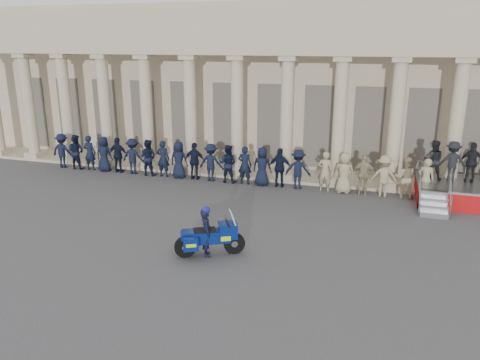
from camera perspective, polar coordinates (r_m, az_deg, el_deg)
name	(u,v)px	position (r m, az deg, el deg)	size (l,w,h in m)	color
ground	(206,237)	(17.51, -4.20, -6.89)	(90.00, 90.00, 0.00)	#3F3F41
building	(289,81)	(30.35, 5.98, 11.89)	(40.00, 12.50, 9.00)	tan
officer_rank	(217,163)	(23.95, -2.77, 2.10)	(20.35, 0.74, 1.95)	black
reviewing_stand	(466,170)	(22.99, 25.88, 1.09)	(4.40, 4.19, 2.70)	gray
motorcycle	(210,237)	(15.80, -3.63, -6.93)	(2.19, 1.52, 1.54)	black
rider	(206,231)	(15.70, -4.12, -6.25)	(0.64, 0.73, 1.76)	black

